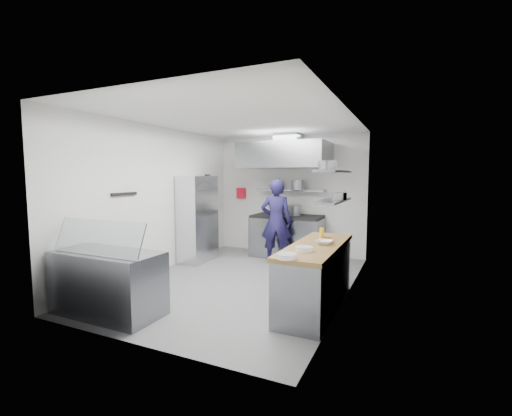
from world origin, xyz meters
The scene contains 35 objects.
floor centered at (0.00, 0.00, 0.00)m, with size 5.00×5.00×0.00m, color #5E5E61.
ceiling centered at (0.00, 0.00, 2.80)m, with size 5.00×5.00×0.00m, color silver.
wall_back centered at (0.00, 2.50, 1.40)m, with size 3.60×0.02×2.80m, color white.
wall_front centered at (0.00, -2.50, 1.40)m, with size 3.60×0.02×2.80m, color white.
wall_left centered at (-1.80, 0.00, 1.40)m, with size 5.00×0.02×2.80m, color white.
wall_right centered at (1.80, 0.00, 1.40)m, with size 5.00×0.02×2.80m, color white.
gas_range centered at (0.10, 2.10, 0.45)m, with size 1.60×0.80×0.90m, color gray.
cooktop centered at (0.10, 2.10, 0.93)m, with size 1.57×0.78×0.06m, color black.
stock_pot_left centered at (-0.18, 2.34, 1.06)m, with size 0.27×0.27×0.20m, color slate.
stock_pot_mid centered at (0.28, 2.09, 1.08)m, with size 0.30×0.30×0.24m, color slate.
over_range_shelf centered at (0.10, 2.34, 1.52)m, with size 1.60×0.30×0.04m, color gray.
shelf_pot_a centered at (-0.25, 2.33, 1.63)m, with size 0.26×0.26×0.18m, color slate.
shelf_pot_b centered at (0.31, 2.21, 1.65)m, with size 0.28×0.28×0.22m, color slate.
extractor_hood centered at (0.10, 1.93, 2.30)m, with size 1.90×1.15×0.55m, color gray.
hood_duct centered at (0.10, 2.15, 2.68)m, with size 0.55×0.55×0.24m, color slate.
red_firebox centered at (-1.25, 2.44, 1.42)m, with size 0.22×0.10×0.26m, color red.
chef centered at (0.08, 1.46, 0.89)m, with size 0.65×0.43×1.78m, color #191541.
wire_rack centered at (-1.53, 0.91, 0.93)m, with size 0.50×0.90×1.85m, color silver.
rack_bin_a centered at (-1.53, 1.05, 0.80)m, with size 0.17×0.22×0.20m, color white.
rack_bin_b centered at (-1.53, 1.31, 1.30)m, with size 0.14×0.18×0.16m, color yellow.
rack_jar centered at (-1.48, 1.25, 1.80)m, with size 0.12×0.12×0.18m, color black.
knife_strip centered at (-1.78, -0.90, 1.55)m, with size 0.04×0.55×0.05m, color black.
prep_counter_base centered at (1.48, -0.60, 0.42)m, with size 0.62×2.00×0.84m, color gray.
prep_counter_top centered at (1.48, -0.60, 0.87)m, with size 0.65×2.04×0.06m, color olive.
plate_stack_a centered at (1.37, -1.55, 0.93)m, with size 0.24×0.24×0.06m, color white.
plate_stack_b centered at (1.45, -1.09, 0.93)m, with size 0.22×0.22×0.06m, color white.
copper_pan centered at (1.56, -0.35, 0.93)m, with size 0.17×0.17×0.06m, color #CF643A.
squeeze_bottle centered at (1.46, -0.22, 0.99)m, with size 0.07×0.07×0.18m, color yellow.
mixing_bowl centered at (1.57, -0.54, 0.93)m, with size 0.23×0.23×0.06m, color white.
wall_shelf_lower centered at (1.64, -0.30, 1.50)m, with size 0.30×1.30×0.04m, color gray.
wall_shelf_upper centered at (1.64, -0.30, 1.92)m, with size 0.30×1.30×0.04m, color gray.
shelf_pot_c centered at (1.73, -0.33, 1.57)m, with size 0.21×0.21×0.10m, color slate.
shelf_pot_d centered at (1.51, -0.13, 2.01)m, with size 0.27×0.27×0.14m, color slate.
display_case centered at (-1.00, -2.00, 0.42)m, with size 1.50×0.70×0.85m, color gray.
display_glass centered at (-1.00, -2.12, 1.07)m, with size 1.47×0.02×0.45m, color silver.
Camera 1 is at (2.66, -5.24, 1.86)m, focal length 24.00 mm.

